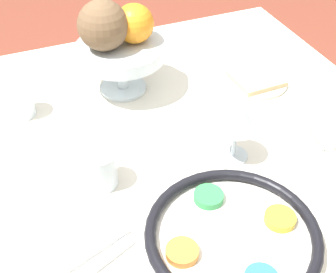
# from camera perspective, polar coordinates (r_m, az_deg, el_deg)

# --- Properties ---
(dining_table) EXTENTS (1.15, 0.98, 0.70)m
(dining_table) POSITION_cam_1_polar(r_m,az_deg,el_deg) (1.19, 2.60, -15.99)
(dining_table) COLOR silver
(dining_table) RESTS_ON ground_plane
(seder_plate) EXTENTS (0.29, 0.29, 0.03)m
(seder_plate) POSITION_cam_1_polar(r_m,az_deg,el_deg) (0.79, 7.88, -11.87)
(seder_plate) COLOR white
(seder_plate) RESTS_ON dining_table
(wine_glass) EXTENTS (0.08, 0.08, 0.14)m
(wine_glass) POSITION_cam_1_polar(r_m,az_deg,el_deg) (0.88, 8.64, 2.24)
(wine_glass) COLOR silver
(wine_glass) RESTS_ON dining_table
(fruit_stand) EXTENTS (0.20, 0.20, 0.12)m
(fruit_stand) POSITION_cam_1_polar(r_m,az_deg,el_deg) (1.08, -5.76, 9.93)
(fruit_stand) COLOR silver
(fruit_stand) RESTS_ON dining_table
(orange_fruit) EXTENTS (0.09, 0.09, 0.09)m
(orange_fruit) POSITION_cam_1_polar(r_m,az_deg,el_deg) (1.06, -4.14, 13.58)
(orange_fruit) COLOR orange
(orange_fruit) RESTS_ON fruit_stand
(coconut) EXTENTS (0.11, 0.11, 0.11)m
(coconut) POSITION_cam_1_polar(r_m,az_deg,el_deg) (1.03, -7.95, 13.28)
(coconut) COLOR brown
(coconut) RESTS_ON fruit_stand
(bread_plate) EXTENTS (0.15, 0.15, 0.02)m
(bread_plate) POSITION_cam_1_polar(r_m,az_deg,el_deg) (1.16, 10.64, 6.81)
(bread_plate) COLOR beige
(bread_plate) RESTS_ON dining_table
(napkin_roll) EXTENTS (0.14, 0.06, 0.04)m
(napkin_roll) POSITION_cam_1_polar(r_m,az_deg,el_deg) (1.04, 17.54, 1.64)
(napkin_roll) COLOR white
(napkin_roll) RESTS_ON dining_table
(cup_near) EXTENTS (0.06, 0.06, 0.07)m
(cup_near) POSITION_cam_1_polar(r_m,az_deg,el_deg) (1.07, -17.74, 4.20)
(cup_near) COLOR silver
(cup_near) RESTS_ON dining_table
(cup_mid) EXTENTS (0.06, 0.06, 0.07)m
(cup_mid) POSITION_cam_1_polar(r_m,az_deg,el_deg) (0.87, -8.33, -3.91)
(cup_mid) COLOR silver
(cup_mid) RESTS_ON dining_table
(fork_left) EXTENTS (0.08, 0.16, 0.01)m
(fork_left) POSITION_cam_1_polar(r_m,az_deg,el_deg) (0.77, -9.37, -15.74)
(fork_left) COLOR silver
(fork_left) RESTS_ON dining_table
(fork_right) EXTENTS (0.07, 0.16, 0.01)m
(fork_right) POSITION_cam_1_polar(r_m,az_deg,el_deg) (0.79, -9.94, -14.04)
(fork_right) COLOR silver
(fork_right) RESTS_ON dining_table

